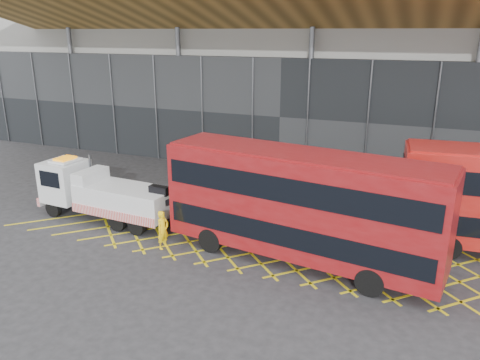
% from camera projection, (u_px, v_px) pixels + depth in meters
% --- Properties ---
extents(ground_plane, '(120.00, 120.00, 0.00)m').
position_uv_depth(ground_plane, '(177.00, 225.00, 24.62)').
color(ground_plane, '#29292B').
extents(road_markings, '(27.96, 7.16, 0.01)m').
position_uv_depth(road_markings, '(278.00, 242.00, 22.60)').
color(road_markings, yellow).
rests_on(road_markings, ground_plane).
extents(construction_building, '(55.00, 23.97, 18.00)m').
position_uv_depth(construction_building, '(307.00, 41.00, 37.41)').
color(construction_building, gray).
rests_on(construction_building, ground_plane).
extents(recovery_truck, '(9.31, 2.70, 3.23)m').
position_uv_depth(recovery_truck, '(102.00, 193.00, 24.94)').
color(recovery_truck, black).
rests_on(recovery_truck, ground_plane).
extents(bus_towed, '(12.41, 4.54, 4.94)m').
position_uv_depth(bus_towed, '(300.00, 203.00, 19.98)').
color(bus_towed, maroon).
rests_on(bus_towed, ground_plane).
extents(worker, '(0.58, 0.75, 1.85)m').
position_uv_depth(worker, '(163.00, 230.00, 21.73)').
color(worker, yellow).
rests_on(worker, ground_plane).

